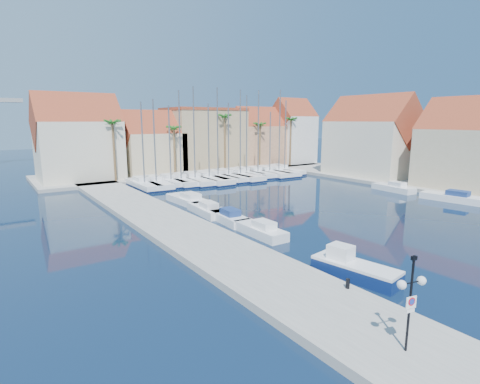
# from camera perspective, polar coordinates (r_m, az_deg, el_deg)

# --- Properties ---
(ground) EXTENTS (260.00, 260.00, 0.00)m
(ground) POSITION_cam_1_polar(r_m,az_deg,el_deg) (29.36, 19.17, -9.09)
(ground) COLOR #081C31
(ground) RESTS_ON ground
(quay_west) EXTENTS (6.00, 77.00, 0.50)m
(quay_west) POSITION_cam_1_polar(r_m,az_deg,el_deg) (33.86, -9.47, -5.51)
(quay_west) COLOR gray
(quay_west) RESTS_ON ground
(shore_north) EXTENTS (54.00, 16.00, 0.50)m
(shore_north) POSITION_cam_1_polar(r_m,az_deg,el_deg) (72.47, -7.51, 3.29)
(shore_north) COLOR gray
(shore_north) RESTS_ON ground
(shore_east) EXTENTS (12.00, 60.00, 0.50)m
(shore_east) POSITION_cam_1_polar(r_m,az_deg,el_deg) (63.50, 25.54, 1.24)
(shore_east) COLOR gray
(shore_east) RESTS_ON ground
(lamp_post) EXTENTS (1.36, 0.60, 4.08)m
(lamp_post) POSITION_cam_1_polar(r_m,az_deg,el_deg) (16.64, 24.64, -13.33)
(lamp_post) COLOR black
(lamp_post) RESTS_ON quay_west
(bollard) EXTENTS (0.22, 0.22, 0.56)m
(bollard) POSITION_cam_1_polar(r_m,az_deg,el_deg) (22.26, 16.10, -13.26)
(bollard) COLOR black
(bollard) RESTS_ON quay_west
(fishing_boat) EXTENTS (2.68, 5.64, 1.90)m
(fishing_boat) POSITION_cam_1_polar(r_m,az_deg,el_deg) (24.92, 16.85, -11.01)
(fishing_boat) COLOR navy
(fishing_boat) RESTS_ON ground
(motorboat_west_0) EXTENTS (1.86, 5.68, 1.40)m
(motorboat_west_0) POSITION_cam_1_polar(r_m,az_deg,el_deg) (32.18, 3.15, -5.77)
(motorboat_west_0) COLOR white
(motorboat_west_0) RESTS_ON ground
(motorboat_west_1) EXTENTS (2.26, 5.89, 1.40)m
(motorboat_west_1) POSITION_cam_1_polar(r_m,az_deg,el_deg) (36.40, -1.86, -3.78)
(motorboat_west_1) COLOR white
(motorboat_west_1) RESTS_ON ground
(motorboat_west_2) EXTENTS (2.33, 6.08, 1.40)m
(motorboat_west_2) POSITION_cam_1_polar(r_m,az_deg,el_deg) (39.44, -5.09, -2.67)
(motorboat_west_2) COLOR white
(motorboat_west_2) RESTS_ON ground
(motorboat_west_3) EXTENTS (2.56, 7.08, 1.40)m
(motorboat_west_3) POSITION_cam_1_polar(r_m,az_deg,el_deg) (44.48, -7.89, -1.17)
(motorboat_west_3) COLOR white
(motorboat_west_3) RESTS_ON ground
(motorboat_east_0) EXTENTS (3.07, 7.04, 1.40)m
(motorboat_east_0) POSITION_cam_1_polar(r_m,az_deg,el_deg) (52.38, 29.62, -0.68)
(motorboat_east_0) COLOR white
(motorboat_east_0) RESTS_ON ground
(motorboat_east_1) EXTENTS (2.43, 6.13, 1.40)m
(motorboat_east_1) POSITION_cam_1_polar(r_m,az_deg,el_deg) (56.14, 22.40, 0.61)
(motorboat_east_1) COLOR white
(motorboat_east_1) RESTS_ON ground
(sailboat_0) EXTENTS (2.57, 9.47, 12.23)m
(sailboat_0) POSITION_cam_1_polar(r_m,az_deg,el_deg) (55.92, -14.52, 1.14)
(sailboat_0) COLOR white
(sailboat_0) RESTS_ON ground
(sailboat_1) EXTENTS (3.09, 9.83, 12.65)m
(sailboat_1) POSITION_cam_1_polar(r_m,az_deg,el_deg) (56.53, -12.81, 1.32)
(sailboat_1) COLOR white
(sailboat_1) RESTS_ON ground
(sailboat_2) EXTENTS (2.37, 8.17, 11.83)m
(sailboat_2) POSITION_cam_1_polar(r_m,az_deg,el_deg) (57.73, -10.66, 1.62)
(sailboat_2) COLOR white
(sailboat_2) RESTS_ON ground
(sailboat_3) EXTENTS (3.15, 9.73, 14.02)m
(sailboat_3) POSITION_cam_1_polar(r_m,az_deg,el_deg) (58.20, -9.15, 1.75)
(sailboat_3) COLOR white
(sailboat_3) RESTS_ON ground
(sailboat_4) EXTENTS (3.34, 11.02, 14.67)m
(sailboat_4) POSITION_cam_1_polar(r_m,az_deg,el_deg) (59.20, -7.11, 1.94)
(sailboat_4) COLOR white
(sailboat_4) RESTS_ON ground
(sailboat_5) EXTENTS (3.14, 11.85, 12.23)m
(sailboat_5) POSITION_cam_1_polar(r_m,az_deg,el_deg) (60.05, -5.03, 2.07)
(sailboat_5) COLOR white
(sailboat_5) RESTS_ON ground
(sailboat_6) EXTENTS (3.67, 11.09, 14.75)m
(sailboat_6) POSITION_cam_1_polar(r_m,az_deg,el_deg) (61.52, -3.63, 2.34)
(sailboat_6) COLOR white
(sailboat_6) RESTS_ON ground
(sailboat_7) EXTENTS (2.97, 11.21, 12.45)m
(sailboat_7) POSITION_cam_1_polar(r_m,az_deg,el_deg) (62.48, -2.05, 2.46)
(sailboat_7) COLOR white
(sailboat_7) RESTS_ON ground
(sailboat_8) EXTENTS (3.09, 11.62, 14.54)m
(sailboat_8) POSITION_cam_1_polar(r_m,az_deg,el_deg) (63.13, -0.29, 2.57)
(sailboat_8) COLOR white
(sailboat_8) RESTS_ON ground
(sailboat_9) EXTENTS (2.51, 8.75, 13.85)m
(sailboat_9) POSITION_cam_1_polar(r_m,az_deg,el_deg) (65.40, 0.74, 2.90)
(sailboat_9) COLOR white
(sailboat_9) RESTS_ON ground
(sailboat_10) EXTENTS (3.34, 9.95, 14.66)m
(sailboat_10) POSITION_cam_1_polar(r_m,az_deg,el_deg) (65.98, 2.49, 2.95)
(sailboat_10) COLOR white
(sailboat_10) RESTS_ON ground
(sailboat_11) EXTENTS (3.35, 11.13, 11.13)m
(sailboat_11) POSITION_cam_1_polar(r_m,az_deg,el_deg) (66.99, 4.20, 3.00)
(sailboat_11) COLOR white
(sailboat_11) RESTS_ON ground
(sailboat_12) EXTENTS (3.59, 10.90, 14.86)m
(sailboat_12) POSITION_cam_1_polar(r_m,az_deg,el_deg) (68.05, 5.62, 3.14)
(sailboat_12) COLOR white
(sailboat_12) RESTS_ON ground
(sailboat_13) EXTENTS (2.99, 9.78, 13.19)m
(sailboat_13) POSITION_cam_1_polar(r_m,az_deg,el_deg) (69.97, 6.48, 3.33)
(sailboat_13) COLOR white
(sailboat_13) RESTS_ON ground
(building_0) EXTENTS (12.30, 9.00, 13.50)m
(building_0) POSITION_cam_1_polar(r_m,az_deg,el_deg) (64.35, -23.41, 7.16)
(building_0) COLOR beige
(building_0) RESTS_ON shore_north
(building_1) EXTENTS (10.30, 8.00, 11.00)m
(building_1) POSITION_cam_1_polar(r_m,az_deg,el_deg) (67.80, -13.30, 6.86)
(building_1) COLOR #C7B48C
(building_1) RESTS_ON shore_north
(building_2) EXTENTS (14.20, 10.20, 11.50)m
(building_2) POSITION_cam_1_polar(r_m,az_deg,el_deg) (73.34, -5.52, 8.13)
(building_2) COLOR tan
(building_2) RESTS_ON shore_north
(building_3) EXTENTS (10.30, 8.00, 12.00)m
(building_3) POSITION_cam_1_polar(r_m,az_deg,el_deg) (79.07, 2.54, 8.08)
(building_3) COLOR #B07B59
(building_3) RESTS_ON shore_north
(building_4) EXTENTS (8.30, 8.00, 14.00)m
(building_4) POSITION_cam_1_polar(r_m,az_deg,el_deg) (84.01, 7.93, 8.91)
(building_4) COLOR silver
(building_4) RESTS_ON shore_north
(building_5) EXTENTS (9.00, 12.30, 12.50)m
(building_5) POSITION_cam_1_polar(r_m,az_deg,el_deg) (59.76, 31.81, 5.66)
(building_5) COLOR #C7B48C
(building_5) RESTS_ON shore_east
(building_6) EXTENTS (9.00, 14.30, 13.50)m
(building_6) POSITION_cam_1_polar(r_m,az_deg,el_deg) (67.77, 19.36, 7.58)
(building_6) COLOR beige
(building_6) RESTS_ON shore_east
(palm_0) EXTENTS (2.60, 2.60, 10.15)m
(palm_0) POSITION_cam_1_polar(r_m,az_deg,el_deg) (60.36, -18.86, 9.71)
(palm_0) COLOR brown
(palm_0) RESTS_ON shore_north
(palm_1) EXTENTS (2.60, 2.60, 9.15)m
(palm_1) POSITION_cam_1_polar(r_m,az_deg,el_deg) (63.85, -10.05, 9.30)
(palm_1) COLOR brown
(palm_1) RESTS_ON shore_north
(palm_2) EXTENTS (2.60, 2.60, 11.15)m
(palm_2) POSITION_cam_1_polar(r_m,az_deg,el_deg) (68.60, -2.35, 11.13)
(palm_2) COLOR brown
(palm_2) RESTS_ON shore_north
(palm_3) EXTENTS (2.60, 2.60, 9.65)m
(palm_3) POSITION_cam_1_polar(r_m,az_deg,el_deg) (73.19, 3.05, 10.00)
(palm_3) COLOR brown
(palm_3) RESTS_ON shore_north
(palm_4) EXTENTS (2.60, 2.60, 10.65)m
(palm_4) POSITION_cam_1_polar(r_m,az_deg,el_deg) (78.31, 7.78, 10.67)
(palm_4) COLOR brown
(palm_4) RESTS_ON shore_north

